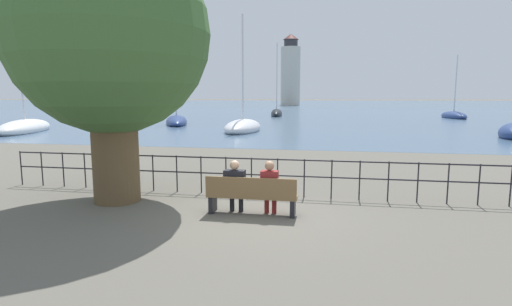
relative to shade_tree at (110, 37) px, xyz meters
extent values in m
plane|color=#605B51|center=(3.68, -0.50, -4.17)|extent=(1000.00, 1000.00, 0.00)
cube|color=#47607A|center=(3.68, 160.97, -4.16)|extent=(600.00, 300.00, 0.01)
cylinder|color=brown|center=(0.00, 0.00, -2.91)|extent=(1.17, 1.17, 2.51)
sphere|color=#3D6633|center=(0.00, 0.00, 0.08)|extent=(4.96, 4.96, 4.96)
cube|color=brown|center=(3.68, -0.50, -3.74)|extent=(2.09, 0.45, 0.05)
cube|color=brown|center=(3.68, -0.71, -3.49)|extent=(2.09, 0.04, 0.45)
cube|color=black|center=(2.73, -0.50, -3.97)|extent=(0.10, 0.41, 0.40)
cube|color=black|center=(4.63, -0.50, -3.97)|extent=(0.10, 0.41, 0.40)
cylinder|color=black|center=(3.16, -0.35, -3.94)|extent=(0.11, 0.11, 0.45)
cylinder|color=black|center=(3.38, -0.35, -3.94)|extent=(0.11, 0.11, 0.45)
cube|color=black|center=(3.27, -0.44, -3.67)|extent=(0.41, 0.26, 0.14)
cube|color=black|center=(3.27, -0.52, -3.43)|extent=(0.49, 0.24, 0.57)
sphere|color=tan|center=(3.27, -0.52, -3.02)|extent=(0.22, 0.22, 0.22)
cylinder|color=maroon|center=(4.00, -0.35, -3.94)|extent=(0.11, 0.11, 0.45)
cylinder|color=maroon|center=(4.17, -0.35, -3.94)|extent=(0.11, 0.11, 0.45)
cube|color=maroon|center=(4.09, -0.44, -3.67)|extent=(0.33, 0.26, 0.14)
cube|color=maroon|center=(4.09, -0.52, -3.42)|extent=(0.39, 0.24, 0.59)
sphere|color=#A87A5B|center=(4.09, -0.52, -3.01)|extent=(0.22, 0.22, 0.22)
cylinder|color=black|center=(-3.93, 1.27, -3.64)|extent=(0.04, 0.04, 1.05)
cylinder|color=black|center=(-3.21, 1.27, -3.64)|extent=(0.04, 0.04, 1.05)
cylinder|color=black|center=(-2.48, 1.27, -3.64)|extent=(0.04, 0.04, 1.05)
cylinder|color=black|center=(-1.76, 1.27, -3.64)|extent=(0.04, 0.04, 1.05)
cylinder|color=black|center=(-1.03, 1.27, -3.64)|extent=(0.04, 0.04, 1.05)
cylinder|color=black|center=(-0.31, 1.27, -3.64)|extent=(0.04, 0.04, 1.05)
cylinder|color=black|center=(0.42, 1.27, -3.64)|extent=(0.04, 0.04, 1.05)
cylinder|color=black|center=(1.14, 1.27, -3.64)|extent=(0.04, 0.04, 1.05)
cylinder|color=black|center=(1.87, 1.27, -3.64)|extent=(0.04, 0.04, 1.05)
cylinder|color=black|center=(2.59, 1.27, -3.64)|extent=(0.04, 0.04, 1.05)
cylinder|color=black|center=(3.32, 1.27, -3.64)|extent=(0.04, 0.04, 1.05)
cylinder|color=black|center=(4.04, 1.27, -3.64)|extent=(0.04, 0.04, 1.05)
cylinder|color=black|center=(4.77, 1.27, -3.64)|extent=(0.04, 0.04, 1.05)
cylinder|color=black|center=(5.49, 1.27, -3.64)|extent=(0.04, 0.04, 1.05)
cylinder|color=black|center=(6.22, 1.27, -3.64)|extent=(0.04, 0.04, 1.05)
cylinder|color=black|center=(6.94, 1.27, -3.64)|extent=(0.04, 0.04, 1.05)
cylinder|color=black|center=(7.67, 1.27, -3.64)|extent=(0.04, 0.04, 1.05)
cylinder|color=black|center=(8.39, 1.27, -3.64)|extent=(0.04, 0.04, 1.05)
cylinder|color=black|center=(9.12, 1.27, -3.64)|extent=(0.04, 0.04, 1.05)
cylinder|color=black|center=(9.84, 1.27, -3.64)|extent=(0.04, 0.04, 1.05)
cylinder|color=black|center=(3.68, 1.27, -3.15)|extent=(15.22, 0.04, 0.04)
cylinder|color=black|center=(3.68, 1.27, -3.59)|extent=(15.22, 0.04, 0.04)
ellipsoid|color=navy|center=(-9.68, 28.53, -3.91)|extent=(5.11, 8.90, 1.25)
cylinder|color=silver|center=(-9.68, 28.53, 0.58)|extent=(0.14, 0.14, 8.23)
ellipsoid|color=black|center=(-2.13, 47.89, -3.88)|extent=(2.43, 7.68, 1.45)
cylinder|color=silver|center=(-2.13, 47.89, 1.32)|extent=(0.14, 0.14, 9.52)
ellipsoid|color=white|center=(-17.88, 17.85, -3.88)|extent=(4.94, 8.38, 1.40)
cylinder|color=silver|center=(-17.88, 17.85, 1.39)|extent=(0.14, 0.14, 9.70)
ellipsoid|color=silver|center=(-1.33, 21.48, -3.89)|extent=(2.57, 6.82, 1.37)
cylinder|color=silver|center=(-1.33, 21.48, 0.66)|extent=(0.14, 0.14, 8.28)
ellipsoid|color=navy|center=(21.08, 45.81, -3.91)|extent=(2.54, 6.95, 1.26)
cylinder|color=silver|center=(21.08, 45.81, 0.13)|extent=(0.14, 0.14, 7.33)
cylinder|color=beige|center=(-7.29, 120.43, 5.05)|extent=(6.18, 6.18, 18.42)
cylinder|color=#2D2D33|center=(-7.29, 120.43, 15.38)|extent=(4.33, 4.33, 2.25)
cone|color=#4C1E19|center=(-7.29, 120.43, 17.40)|extent=(4.95, 4.95, 1.80)
camera|label=1|loc=(5.40, -9.33, -1.47)|focal=28.00mm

